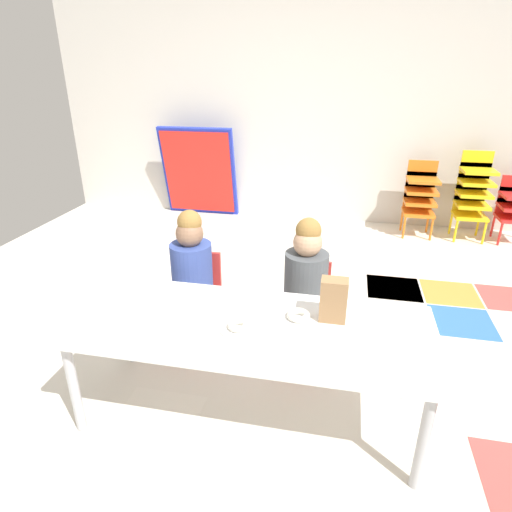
{
  "coord_description": "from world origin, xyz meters",
  "views": [
    {
      "loc": [
        0.42,
        -2.49,
        1.71
      ],
      "look_at": [
        0.0,
        -0.49,
        0.81
      ],
      "focal_mm": 30.21,
      "sensor_mm": 36.0,
      "label": 1
    }
  ],
  "objects_px": {
    "paper_plate_near_edge": "(238,329)",
    "seated_child_middle_seat": "(306,277)",
    "donut_powdered_on_plate": "(238,325)",
    "seated_child_near_camera": "(192,266)",
    "folded_activity_table": "(199,172)",
    "craft_table": "(248,331)",
    "kid_chair_yellow_stack": "(473,191)",
    "kid_chair_orange_stack": "(420,194)",
    "donut_powdered_loose": "(298,315)",
    "paper_bag_brown": "(334,300)"
  },
  "relations": [
    {
      "from": "seated_child_middle_seat",
      "to": "donut_powdered_on_plate",
      "type": "distance_m",
      "value": 0.69
    },
    {
      "from": "seated_child_middle_seat",
      "to": "kid_chair_yellow_stack",
      "type": "relative_size",
      "value": 1.0
    },
    {
      "from": "kid_chair_yellow_stack",
      "to": "folded_activity_table",
      "type": "relative_size",
      "value": 0.85
    },
    {
      "from": "paper_plate_near_edge",
      "to": "seated_child_near_camera",
      "type": "bearing_deg",
      "value": 125.58
    },
    {
      "from": "kid_chair_orange_stack",
      "to": "folded_activity_table",
      "type": "distance_m",
      "value": 2.56
    },
    {
      "from": "paper_plate_near_edge",
      "to": "donut_powdered_loose",
      "type": "height_order",
      "value": "donut_powdered_loose"
    },
    {
      "from": "folded_activity_table",
      "to": "paper_bag_brown",
      "type": "distance_m",
      "value": 3.52
    },
    {
      "from": "kid_chair_yellow_stack",
      "to": "paper_plate_near_edge",
      "type": "height_order",
      "value": "kid_chair_yellow_stack"
    },
    {
      "from": "seated_child_middle_seat",
      "to": "donut_powdered_loose",
      "type": "distance_m",
      "value": 0.48
    },
    {
      "from": "folded_activity_table",
      "to": "paper_plate_near_edge",
      "type": "bearing_deg",
      "value": -68.18
    },
    {
      "from": "craft_table",
      "to": "seated_child_middle_seat",
      "type": "relative_size",
      "value": 1.96
    },
    {
      "from": "donut_powdered_on_plate",
      "to": "paper_bag_brown",
      "type": "bearing_deg",
      "value": 22.96
    },
    {
      "from": "craft_table",
      "to": "seated_child_middle_seat",
      "type": "bearing_deg",
      "value": 68.73
    },
    {
      "from": "seated_child_middle_seat",
      "to": "kid_chair_yellow_stack",
      "type": "height_order",
      "value": "seated_child_middle_seat"
    },
    {
      "from": "seated_child_near_camera",
      "to": "folded_activity_table",
      "type": "height_order",
      "value": "folded_activity_table"
    },
    {
      "from": "kid_chair_orange_stack",
      "to": "craft_table",
      "type": "bearing_deg",
      "value": -111.86
    },
    {
      "from": "kid_chair_orange_stack",
      "to": "paper_plate_near_edge",
      "type": "height_order",
      "value": "kid_chair_orange_stack"
    },
    {
      "from": "kid_chair_orange_stack",
      "to": "kid_chair_yellow_stack",
      "type": "bearing_deg",
      "value": 0.03
    },
    {
      "from": "donut_powdered_loose",
      "to": "craft_table",
      "type": "bearing_deg",
      "value": -157.91
    },
    {
      "from": "kid_chair_yellow_stack",
      "to": "donut_powdered_loose",
      "type": "distance_m",
      "value": 3.29
    },
    {
      "from": "folded_activity_table",
      "to": "paper_bag_brown",
      "type": "bearing_deg",
      "value": -60.48
    },
    {
      "from": "craft_table",
      "to": "kid_chair_yellow_stack",
      "type": "relative_size",
      "value": 1.95
    },
    {
      "from": "seated_child_near_camera",
      "to": "folded_activity_table",
      "type": "xyz_separation_m",
      "value": [
        -0.84,
        2.61,
        -0.02
      ]
    },
    {
      "from": "paper_plate_near_edge",
      "to": "donut_powdered_on_plate",
      "type": "distance_m",
      "value": 0.02
    },
    {
      "from": "kid_chair_orange_stack",
      "to": "paper_bag_brown",
      "type": "distance_m",
      "value": 3.02
    },
    {
      "from": "donut_powdered_on_plate",
      "to": "craft_table",
      "type": "bearing_deg",
      "value": 61.61
    },
    {
      "from": "kid_chair_yellow_stack",
      "to": "paper_plate_near_edge",
      "type": "xyz_separation_m",
      "value": [
        -1.77,
        -3.09,
        0.05
      ]
    },
    {
      "from": "folded_activity_table",
      "to": "donut_powdered_loose",
      "type": "distance_m",
      "value": 3.46
    },
    {
      "from": "paper_bag_brown",
      "to": "kid_chair_yellow_stack",
      "type": "bearing_deg",
      "value": 65.29
    },
    {
      "from": "folded_activity_table",
      "to": "kid_chair_orange_stack",
      "type": "bearing_deg",
      "value": -3.58
    },
    {
      "from": "folded_activity_table",
      "to": "seated_child_middle_seat",
      "type": "bearing_deg",
      "value": -59.08
    },
    {
      "from": "kid_chair_orange_stack",
      "to": "seated_child_middle_seat",
      "type": "bearing_deg",
      "value": -112.0
    },
    {
      "from": "seated_child_near_camera",
      "to": "seated_child_middle_seat",
      "type": "bearing_deg",
      "value": -0.0
    },
    {
      "from": "donut_powdered_loose",
      "to": "donut_powdered_on_plate",
      "type": "bearing_deg",
      "value": -149.27
    },
    {
      "from": "seated_child_near_camera",
      "to": "paper_plate_near_edge",
      "type": "relative_size",
      "value": 5.1
    },
    {
      "from": "kid_chair_orange_stack",
      "to": "donut_powdered_on_plate",
      "type": "bearing_deg",
      "value": -112.01
    },
    {
      "from": "folded_activity_table",
      "to": "paper_plate_near_edge",
      "type": "xyz_separation_m",
      "value": [
        1.3,
        -3.25,
        0.03
      ]
    },
    {
      "from": "seated_child_middle_seat",
      "to": "paper_plate_near_edge",
      "type": "bearing_deg",
      "value": -112.03
    },
    {
      "from": "donut_powdered_on_plate",
      "to": "paper_plate_near_edge",
      "type": "bearing_deg",
      "value": 180.0
    },
    {
      "from": "paper_bag_brown",
      "to": "donut_powdered_loose",
      "type": "xyz_separation_m",
      "value": [
        -0.17,
        -0.02,
        -0.09
      ]
    },
    {
      "from": "seated_child_middle_seat",
      "to": "folded_activity_table",
      "type": "relative_size",
      "value": 0.84
    },
    {
      "from": "kid_chair_yellow_stack",
      "to": "seated_child_near_camera",
      "type": "bearing_deg",
      "value": -132.35
    },
    {
      "from": "donut_powdered_on_plate",
      "to": "donut_powdered_loose",
      "type": "bearing_deg",
      "value": 30.73
    },
    {
      "from": "paper_plate_near_edge",
      "to": "folded_activity_table",
      "type": "bearing_deg",
      "value": 111.82
    },
    {
      "from": "craft_table",
      "to": "kid_chair_yellow_stack",
      "type": "distance_m",
      "value": 3.49
    },
    {
      "from": "folded_activity_table",
      "to": "donut_powdered_on_plate",
      "type": "height_order",
      "value": "folded_activity_table"
    },
    {
      "from": "donut_powdered_loose",
      "to": "folded_activity_table",
      "type": "bearing_deg",
      "value": 116.94
    },
    {
      "from": "kid_chair_yellow_stack",
      "to": "folded_activity_table",
      "type": "bearing_deg",
      "value": 177.03
    },
    {
      "from": "donut_powdered_loose",
      "to": "seated_child_near_camera",
      "type": "bearing_deg",
      "value": 146.46
    },
    {
      "from": "paper_plate_near_edge",
      "to": "seated_child_middle_seat",
      "type": "bearing_deg",
      "value": 67.97
    }
  ]
}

